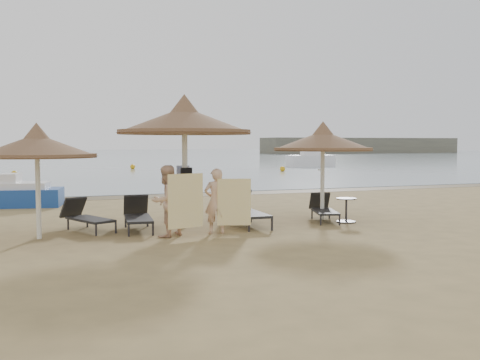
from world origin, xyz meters
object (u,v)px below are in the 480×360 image
object	(u,v)px
person_left	(166,195)
person_right	(216,196)
lounger_far_left	(85,216)
palapa_left	(37,146)
palapa_right	(323,141)
pedal_boat	(24,194)
palapa_center	(184,121)
lounger_near_left	(138,215)
side_table	(346,211)
lounger_far_right	(323,208)
lounger_near_right	(246,210)

from	to	relation	value
person_left	person_right	xyz separation A→B (m)	(1.15, 0.05, -0.05)
lounger_far_left	palapa_left	bearing A→B (deg)	-165.82
palapa_right	pedal_boat	distance (m)	9.85
palapa_left	palapa_center	distance (m)	3.43
lounger_near_left	side_table	size ratio (longest dim) A/B	2.85
palapa_center	lounger_far_right	distance (m)	4.36
pedal_boat	side_table	bearing A→B (deg)	-29.91
lounger_far_left	person_right	world-z (taller)	person_right
palapa_right	lounger_near_left	xyz separation A→B (m)	(-4.96, -0.03, -1.75)
palapa_left	person_left	size ratio (longest dim) A/B	1.38
person_right	side_table	bearing A→B (deg)	-166.33
lounger_near_right	lounger_far_left	bearing A→B (deg)	172.90
palapa_left	lounger_far_right	xyz separation A→B (m)	(7.07, 0.35, -1.66)
palapa_left	person_left	bearing A→B (deg)	-14.44
side_table	pedal_boat	distance (m)	10.39
side_table	pedal_boat	world-z (taller)	pedal_boat
palapa_center	side_table	xyz separation A→B (m)	(4.11, -0.67, -2.28)
lounger_far_left	lounger_near_left	size ratio (longest dim) A/B	0.97
palapa_right	side_table	xyz separation A→B (m)	(0.31, -0.73, -1.80)
lounger_near_left	lounger_far_right	world-z (taller)	lounger_near_left
palapa_center	person_right	world-z (taller)	palapa_center
palapa_left	pedal_boat	distance (m)	6.67
palapa_left	person_left	xyz separation A→B (m)	(2.63, -0.68, -1.07)
palapa_right	lounger_far_right	size ratio (longest dim) A/B	1.59
palapa_left	lounger_near_left	world-z (taller)	palapa_left
lounger_far_right	pedal_boat	world-z (taller)	pedal_boat
lounger_near_left	person_left	xyz separation A→B (m)	(0.44, -1.21, 0.56)
lounger_far_right	person_left	size ratio (longest dim) A/B	0.92
palapa_left	person_right	distance (m)	3.99
lounger_far_right	side_table	world-z (taller)	lounger_far_right
palapa_right	lounger_far_right	bearing A→B (deg)	-110.87
palapa_center	palapa_left	bearing A→B (deg)	-171.42
palapa_center	palapa_right	distance (m)	3.83
side_table	person_right	xyz separation A→B (m)	(-3.67, -0.47, 0.56)
person_right	pedal_boat	distance (m)	8.32
palapa_center	lounger_near_left	world-z (taller)	palapa_center
lounger_near_right	palapa_center	bearing A→B (deg)	173.57
palapa_right	person_left	world-z (taller)	palapa_right
lounger_near_right	lounger_far_right	bearing A→B (deg)	1.97
lounger_near_left	person_right	size ratio (longest dim) A/B	1.05
palapa_left	lounger_near_right	bearing A→B (deg)	3.67
person_right	lounger_near_right	bearing A→B (deg)	-132.27
lounger_far_left	side_table	world-z (taller)	lounger_far_left
palapa_right	palapa_center	bearing A→B (deg)	-179.16
lounger_near_right	side_table	world-z (taller)	lounger_near_right
lounger_near_left	lounger_far_right	bearing A→B (deg)	2.73
palapa_right	person_right	size ratio (longest dim) A/B	1.55
lounger_far_left	person_left	distance (m)	2.30
lounger_far_left	lounger_near_left	bearing A→B (deg)	-40.91
lounger_far_left	person_right	distance (m)	3.18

